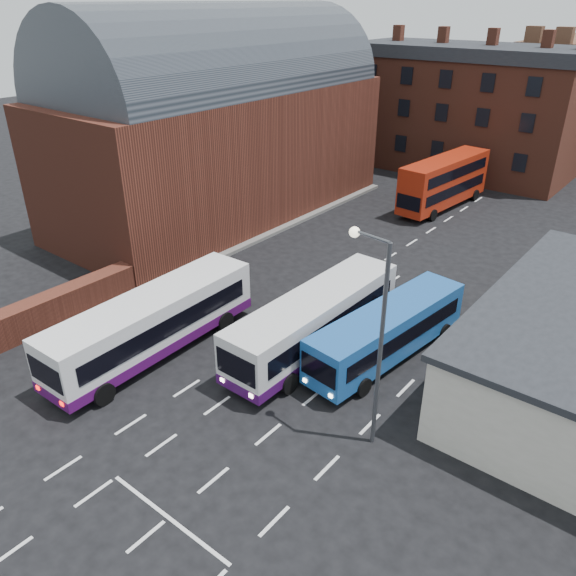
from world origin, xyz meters
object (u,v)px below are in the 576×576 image
Objects in this scene: street_lamp at (375,326)px; bus_blue at (388,330)px; bus_white_outbound at (153,320)px; bus_white_inbound at (315,318)px; bus_red_double at (444,182)px.

bus_blue is at bearing 112.42° from street_lamp.
bus_white_outbound reaches higher than bus_white_inbound.
bus_white_inbound is at bearing 33.43° from bus_blue.
bus_white_outbound is at bearing 43.32° from bus_blue.
bus_white_outbound is at bearing 41.67° from bus_white_inbound.
bus_red_double is at bearing 109.29° from street_lamp.
bus_red_double reaches higher than bus_blue.
street_lamp is at bearing 145.33° from bus_white_inbound.
bus_white_inbound is 7.75m from street_lamp.
bus_white_outbound is 1.15× the size of bus_blue.
street_lamp reaches higher than bus_white_outbound.
street_lamp reaches higher than bus_red_double.
bus_white_outbound is 30.04m from bus_red_double.
bus_red_double is (-4.45, 24.67, 0.44)m from bus_white_inbound.
bus_red_double is at bearing -78.83° from bus_white_inbound.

